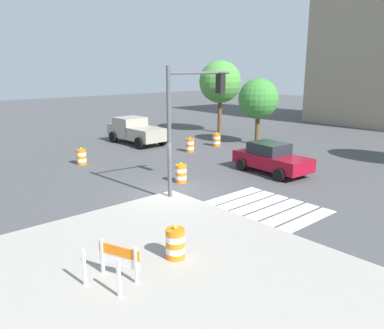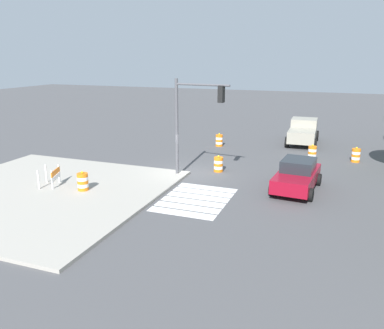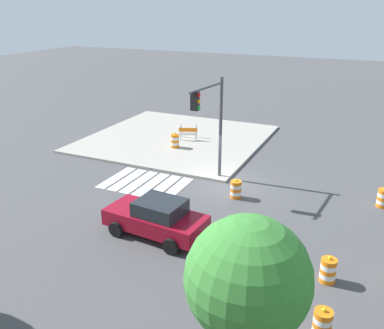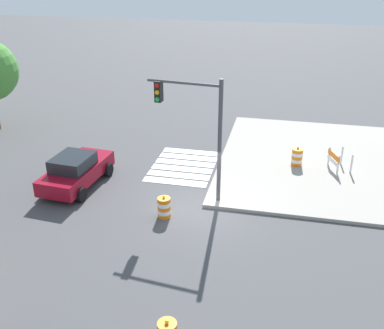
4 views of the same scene
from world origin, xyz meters
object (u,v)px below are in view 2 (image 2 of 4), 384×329
at_px(traffic_barrel_near_corner, 218,164).
at_px(construction_barricade, 53,175).
at_px(traffic_barrel_median_far, 356,155).
at_px(traffic_barrel_crosswalk_end, 312,153).
at_px(traffic_light_pole, 195,111).
at_px(sports_car, 297,175).
at_px(pickup_truck, 303,131).
at_px(traffic_barrel_on_sidewalk, 83,182).
at_px(traffic_barrel_median_near, 219,140).

relative_size(traffic_barrel_near_corner, construction_barricade, 0.71).
bearing_deg(traffic_barrel_median_far, traffic_barrel_crosswalk_end, -85.55).
relative_size(construction_barricade, traffic_light_pole, 0.26).
distance_m(sports_car, construction_barricade, 12.95).
xyz_separation_m(pickup_truck, construction_barricade, (16.33, -11.43, -0.25)).
bearing_deg(traffic_barrel_crosswalk_end, traffic_barrel_median_far, 94.45).
distance_m(traffic_barrel_on_sidewalk, construction_barricade, 1.95).
distance_m(traffic_barrel_on_sidewalk, traffic_light_pole, 7.12).
relative_size(sports_car, traffic_barrel_median_far, 4.35).
bearing_deg(traffic_light_pole, traffic_barrel_crosswalk_end, 138.98).
relative_size(traffic_barrel_crosswalk_end, construction_barricade, 0.71).
xyz_separation_m(traffic_barrel_on_sidewalk, construction_barricade, (-0.07, -1.95, 0.12)).
bearing_deg(sports_car, construction_barricade, -70.76).
height_order(traffic_barrel_crosswalk_end, construction_barricade, construction_barricade).
bearing_deg(sports_car, traffic_barrel_near_corner, -110.72).
bearing_deg(construction_barricade, traffic_barrel_near_corner, 129.61).
relative_size(traffic_barrel_median_far, traffic_light_pole, 0.19).
xyz_separation_m(pickup_truck, traffic_barrel_near_corner, (10.23, -4.06, -0.52)).
xyz_separation_m(sports_car, traffic_light_pole, (-0.05, -5.76, 3.10)).
bearing_deg(pickup_truck, traffic_barrel_median_near, -60.14).
relative_size(traffic_barrel_median_near, construction_barricade, 0.71).
height_order(sports_car, traffic_barrel_on_sidewalk, sports_car).
distance_m(traffic_barrel_near_corner, traffic_light_pole, 3.99).
height_order(traffic_barrel_near_corner, traffic_barrel_on_sidewalk, traffic_barrel_on_sidewalk).
height_order(pickup_truck, traffic_barrel_crosswalk_end, pickup_truck).
xyz_separation_m(traffic_barrel_crosswalk_end, traffic_light_pole, (6.96, -6.06, 3.46)).
height_order(sports_car, traffic_barrel_near_corner, sports_car).
bearing_deg(sports_car, traffic_barrel_on_sidewalk, -67.09).
height_order(traffic_barrel_near_corner, construction_barricade, construction_barricade).
bearing_deg(pickup_truck, traffic_light_pole, -22.43).
bearing_deg(sports_car, traffic_barrel_median_near, -141.50).
xyz_separation_m(pickup_truck, traffic_barrel_median_far, (4.84, 3.88, -0.52)).
relative_size(sports_car, traffic_barrel_near_corner, 4.35).
xyz_separation_m(pickup_truck, traffic_light_pole, (12.02, -4.96, 2.94)).
bearing_deg(traffic_barrel_on_sidewalk, construction_barricade, -92.19).
xyz_separation_m(traffic_barrel_on_sidewalk, traffic_light_pole, (-4.39, 4.52, 3.31)).
xyz_separation_m(traffic_barrel_median_far, construction_barricade, (11.49, -15.31, 0.27)).
bearing_deg(traffic_barrel_crosswalk_end, traffic_barrel_near_corner, -44.87).
height_order(traffic_barrel_crosswalk_end, traffic_barrel_median_far, same).
bearing_deg(traffic_light_pole, construction_barricade, -56.29).
distance_m(traffic_barrel_median_far, traffic_light_pole, 11.90).
height_order(traffic_barrel_median_near, traffic_light_pole, traffic_light_pole).
bearing_deg(construction_barricade, sports_car, 109.24).
bearing_deg(traffic_barrel_median_near, pickup_truck, 119.86).
distance_m(sports_car, traffic_barrel_median_far, 7.86).
relative_size(traffic_barrel_on_sidewalk, traffic_light_pole, 0.19).
xyz_separation_m(traffic_barrel_near_corner, construction_barricade, (6.10, -7.37, 0.27)).
bearing_deg(traffic_barrel_on_sidewalk, traffic_barrel_crosswalk_end, 137.02).
relative_size(sports_car, construction_barricade, 3.11).
relative_size(traffic_barrel_crosswalk_end, traffic_barrel_median_near, 1.00).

